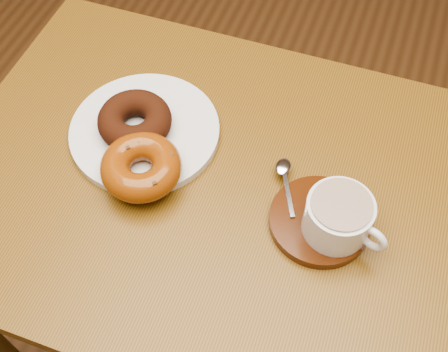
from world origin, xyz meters
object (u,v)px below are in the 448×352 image
(cafe_table, at_px, (213,219))
(saucer, at_px, (320,221))
(donut_plate, at_px, (145,131))
(coffee_cup, at_px, (339,217))

(cafe_table, bearing_deg, saucer, -6.58)
(donut_plate, xyz_separation_m, saucer, (0.30, -0.06, 0.00))
(donut_plate, bearing_deg, saucer, -11.95)
(cafe_table, distance_m, donut_plate, 0.19)
(cafe_table, relative_size, coffee_cup, 6.92)
(donut_plate, height_order, coffee_cup, coffee_cup)
(cafe_table, height_order, coffee_cup, coffee_cup)
(saucer, bearing_deg, coffee_cup, -20.38)
(donut_plate, distance_m, saucer, 0.31)
(donut_plate, relative_size, coffee_cup, 2.00)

